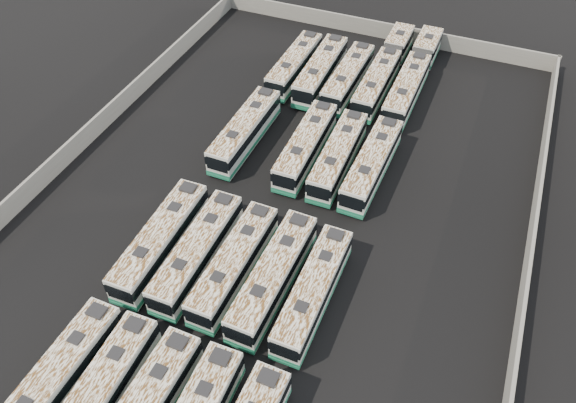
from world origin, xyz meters
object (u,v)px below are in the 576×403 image
(bus_front_left, at_px, (98,397))
(bus_midfront_left, at_px, (198,252))
(bus_midfront_center, at_px, (234,264))
(bus_back_center, at_px, (348,78))
(bus_midfront_far_right, at_px, (313,291))
(bus_midfront_right, at_px, (273,277))
(bus_midback_far_left, at_px, (245,131))
(bus_midback_far_right, at_px, (372,164))
(bus_back_far_right, at_px, (413,75))
(bus_back_left, at_px, (321,71))
(bus_back_far_left, at_px, (294,65))
(bus_back_right, at_px, (384,70))
(bus_midfront_far_left, at_px, (161,240))
(bus_midback_right, at_px, (338,156))
(bus_midback_center, at_px, (306,146))
(bus_front_far_left, at_px, (57,380))

(bus_front_left, bearing_deg, bus_midfront_left, 88.57)
(bus_midfront_center, height_order, bus_back_center, bus_back_center)
(bus_midfront_left, distance_m, bus_midfront_far_right, 10.35)
(bus_midfront_right, height_order, bus_midback_far_left, bus_midfront_right)
(bus_midfront_left, height_order, bus_midfront_far_right, bus_midfront_left)
(bus_midback_far_right, bearing_deg, bus_back_far_right, 91.36)
(bus_back_left, distance_m, bus_back_far_right, 10.90)
(bus_front_left, bearing_deg, bus_midfront_far_right, 51.59)
(bus_back_far_left, height_order, bus_back_right, bus_back_far_left)
(bus_front_left, height_order, bus_midfront_right, bus_midfront_right)
(bus_midfront_far_right, bearing_deg, bus_back_center, 103.37)
(bus_midfront_far_left, xyz_separation_m, bus_midback_right, (10.31, 16.32, -0.07))
(bus_midback_center, height_order, bus_back_right, bus_midback_center)
(bus_midback_center, relative_size, bus_back_right, 0.66)
(bus_midfront_far_left, distance_m, bus_midback_center, 17.83)
(bus_midfront_center, distance_m, bus_midback_center, 16.32)
(bus_midfront_far_right, relative_size, bus_back_far_right, 0.62)
(bus_midfront_right, distance_m, bus_midfront_far_right, 3.46)
(bus_back_right, bearing_deg, bus_midback_center, -101.24)
(bus_midback_center, xyz_separation_m, bus_back_right, (3.46, 16.83, -0.03))
(bus_midback_center, distance_m, bus_back_left, 13.97)
(bus_front_left, height_order, bus_back_center, bus_back_center)
(bus_midfront_center, bearing_deg, bus_midback_far_left, 113.44)
(bus_front_far_left, distance_m, bus_midback_far_left, 30.01)
(bus_back_right, bearing_deg, bus_front_left, -97.90)
(bus_midfront_far_left, relative_size, bus_midfront_left, 1.02)
(bus_midfront_center, relative_size, bus_back_right, 0.65)
(bus_midfront_far_right, relative_size, bus_back_right, 0.64)
(bus_midback_far_right, distance_m, bus_back_right, 17.33)
(bus_midback_far_right, bearing_deg, bus_midfront_far_right, -88.40)
(bus_midback_right, distance_m, bus_back_left, 15.34)
(bus_midback_center, bearing_deg, bus_back_center, 89.06)
(bus_midfront_right, relative_size, bus_midback_far_right, 1.01)
(bus_midback_center, relative_size, bus_back_far_right, 0.64)
(bus_back_far_right, bearing_deg, bus_front_left, -102.06)
(bus_midfront_center, relative_size, bus_midback_right, 1.00)
(bus_back_far_left, height_order, bus_back_far_right, bus_back_far_right)
(bus_midfront_right, relative_size, bus_back_center, 1.03)
(bus_midback_far_left, bearing_deg, bus_midfront_center, -66.84)
(bus_midback_center, bearing_deg, bus_midback_far_left, -179.45)
(bus_midfront_far_left, bearing_deg, bus_midback_right, 56.70)
(bus_front_far_left, relative_size, bus_midfront_right, 0.97)
(bus_back_far_left, bearing_deg, bus_front_left, -84.90)
(bus_midback_far_left, bearing_deg, bus_front_far_left, -89.61)
(bus_midfront_right, relative_size, bus_back_right, 0.67)
(bus_midback_far_left, bearing_deg, bus_midback_right, 0.53)
(bus_midback_far_left, distance_m, bus_midback_center, 6.70)
(bus_midback_far_right, relative_size, bus_back_left, 0.98)
(bus_midback_far_right, bearing_deg, bus_back_right, 103.12)
(bus_front_far_left, distance_m, bus_midfront_far_right, 19.48)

